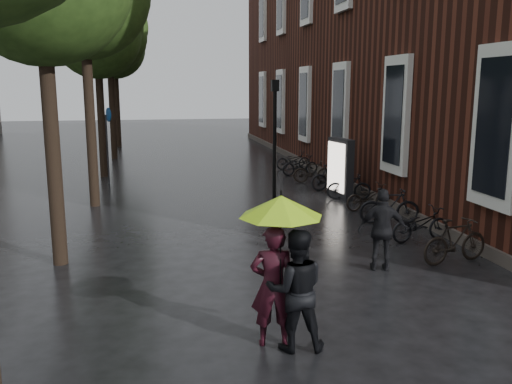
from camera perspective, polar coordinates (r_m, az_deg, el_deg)
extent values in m
cube|color=#38160F|center=(27.74, 16.38, 15.05)|extent=(10.00, 33.00, 12.00)
cube|color=silver|center=(13.06, 24.16, 6.25)|extent=(0.25, 1.60, 3.60)
cube|color=black|center=(13.00, 23.80, 6.26)|extent=(0.10, 1.20, 3.00)
cube|color=silver|center=(17.37, 14.62, 7.83)|extent=(0.25, 1.60, 3.60)
cube|color=black|center=(17.33, 14.32, 7.84)|extent=(0.10, 1.20, 3.00)
cube|color=silver|center=(21.98, 8.94, 8.67)|extent=(0.25, 1.60, 3.60)
cube|color=black|center=(21.95, 8.69, 8.67)|extent=(0.10, 1.20, 3.00)
cube|color=silver|center=(26.73, 5.23, 9.17)|extent=(0.25, 1.60, 3.60)
cube|color=black|center=(26.70, 5.03, 9.17)|extent=(0.10, 1.20, 3.00)
cube|color=silver|center=(31.56, 2.65, 9.49)|extent=(0.25, 1.60, 3.60)
cube|color=black|center=(31.54, 2.47, 9.49)|extent=(0.10, 1.20, 3.00)
cube|color=silver|center=(31.88, 2.74, 19.42)|extent=(0.25, 1.60, 3.60)
cube|color=black|center=(31.86, 2.56, 19.43)|extent=(0.10, 1.20, 3.00)
cube|color=silver|center=(36.43, 0.75, 9.72)|extent=(0.25, 1.60, 3.60)
cube|color=black|center=(36.41, 0.60, 9.72)|extent=(0.10, 1.20, 3.00)
cube|color=silver|center=(36.71, 0.77, 18.33)|extent=(0.25, 1.60, 3.60)
cube|color=black|center=(36.69, 0.61, 18.34)|extent=(0.10, 1.20, 3.00)
cube|color=#3F3833|center=(26.07, 6.06, 2.81)|extent=(0.40, 33.00, 0.30)
cylinder|color=black|center=(12.42, -20.52, 2.85)|extent=(0.32, 0.32, 4.51)
cylinder|color=black|center=(18.29, -16.99, 6.20)|extent=(0.32, 0.32, 4.95)
cylinder|color=black|center=(24.28, -15.94, 6.71)|extent=(0.32, 0.32, 4.40)
cylinder|color=black|center=(30.23, -14.87, 7.91)|extent=(0.32, 0.32, 4.79)
cylinder|color=black|center=(36.23, -14.37, 8.23)|extent=(0.32, 0.32, 4.57)
imported|color=black|center=(8.25, 1.80, -9.83)|extent=(0.74, 0.54, 1.88)
imported|color=black|center=(8.15, 4.19, -10.23)|extent=(0.99, 0.82, 1.85)
cylinder|color=black|center=(7.99, 2.59, -7.01)|extent=(0.02, 0.02, 1.57)
cone|color=#9EDC17|center=(7.78, 2.64, -1.50)|extent=(1.24, 1.24, 0.31)
cylinder|color=black|center=(7.74, 2.65, -0.07)|extent=(0.02, 0.02, 0.08)
imported|color=black|center=(11.82, 13.18, -3.92)|extent=(1.11, 0.70, 1.77)
imported|color=black|center=(12.82, 20.25, -4.84)|extent=(1.77, 0.80, 1.03)
imported|color=black|center=(14.37, 16.93, -3.26)|extent=(1.75, 0.86, 0.88)
imported|color=black|center=(15.93, 13.87, -1.43)|extent=(1.78, 0.80, 1.03)
imported|color=black|center=(17.53, 11.76, -0.51)|extent=(1.71, 0.88, 0.86)
imported|color=black|center=(19.06, 9.76, 0.59)|extent=(1.59, 0.74, 0.92)
imported|color=black|center=(20.57, 8.00, 1.52)|extent=(1.68, 0.53, 1.00)
imported|color=black|center=(22.13, 5.98, 2.18)|extent=(1.63, 0.69, 0.95)
imported|color=black|center=(23.97, 4.65, 2.83)|extent=(1.78, 0.88, 0.90)
imported|color=black|center=(25.65, 3.94, 3.36)|extent=(1.70, 0.71, 0.87)
cube|color=black|center=(19.22, 8.87, 2.48)|extent=(0.29, 1.39, 2.09)
cube|color=white|center=(19.16, 8.44, 2.62)|extent=(0.04, 1.17, 1.72)
cylinder|color=black|center=(16.27, 1.96, 4.09)|extent=(0.11, 0.11, 3.80)
cube|color=black|center=(16.15, 2.01, 11.14)|extent=(0.21, 0.21, 0.33)
sphere|color=#FFE5B2|center=(16.15, 2.01, 11.14)|extent=(0.17, 0.17, 0.17)
cylinder|color=#262628|center=(22.52, -15.37, 4.33)|extent=(0.07, 0.07, 2.77)
cylinder|color=navy|center=(22.40, -15.27, 7.86)|extent=(0.03, 0.55, 0.55)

